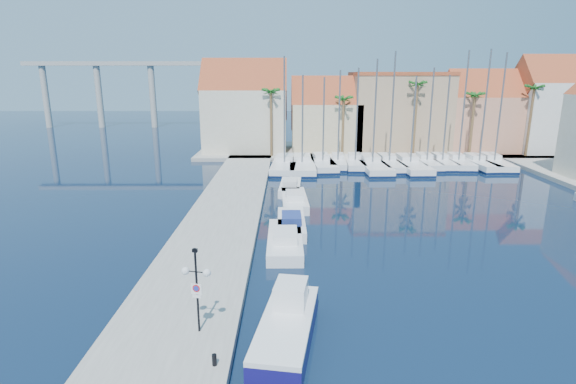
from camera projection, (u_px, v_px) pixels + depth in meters
name	position (u px, v px, depth m)	size (l,w,h in m)	color
ground	(360.00, 308.00, 23.01)	(260.00, 260.00, 0.00)	black
quay_west	(222.00, 221.00, 36.00)	(6.00, 77.00, 0.50)	gray
shore_north	(376.00, 151.00, 69.40)	(54.00, 16.00, 0.50)	gray
lamp_post	(196.00, 278.00, 19.40)	(1.32, 0.56, 3.95)	black
bollard	(214.00, 360.00, 17.63)	(0.19, 0.19, 0.48)	black
fishing_boat	(287.00, 325.00, 20.00)	(3.21, 6.85, 2.31)	#150F5B
motorboat_west_0	(285.00, 240.00, 31.06)	(2.42, 7.38, 1.40)	white
motorboat_west_1	(291.00, 223.00, 34.60)	(2.17, 6.54, 1.40)	white
motorboat_west_2	(294.00, 200.00, 41.12)	(2.51, 7.05, 1.40)	white
motorboat_west_3	(290.00, 186.00, 45.97)	(2.41, 6.48, 1.40)	white
sailboat_0	(285.00, 164.00, 56.95)	(3.70, 11.55, 13.75)	white
sailboat_1	(302.00, 164.00, 57.06)	(3.28, 11.98, 11.59)	white
sailboat_2	(322.00, 163.00, 58.05)	(3.53, 10.55, 11.32)	white
sailboat_3	(338.00, 162.00, 58.38)	(2.80, 8.26, 12.17)	white
sailboat_4	(355.00, 162.00, 58.25)	(2.86, 8.93, 12.45)	white
sailboat_5	(371.00, 164.00, 57.13)	(3.61, 11.94, 13.45)	white
sailboat_6	(388.00, 163.00, 57.78)	(3.13, 9.91, 14.37)	white
sailboat_7	(409.00, 164.00, 57.12)	(3.37, 11.62, 11.50)	white
sailboat_8	(426.00, 162.00, 58.44)	(2.49, 8.93, 12.49)	white
sailboat_9	(441.00, 162.00, 58.41)	(2.30, 8.50, 11.59)	white
sailboat_10	(457.00, 162.00, 58.41)	(2.71, 8.80, 14.52)	white
sailboat_11	(477.00, 163.00, 57.77)	(3.22, 9.40, 14.62)	white
sailboat_12	(492.00, 162.00, 58.20)	(3.22, 10.14, 14.24)	white
building_0	(245.00, 110.00, 66.83)	(12.30, 9.00, 13.50)	beige
building_1	(326.00, 118.00, 67.15)	(10.30, 8.00, 11.00)	#C2B188
building_2	(398.00, 111.00, 67.88)	(14.20, 10.20, 11.50)	tan
building_3	(480.00, 114.00, 67.02)	(10.30, 8.00, 12.00)	tan
building_4	(544.00, 107.00, 65.78)	(8.30, 8.00, 14.00)	silver
palm_0	(271.00, 94.00, 61.35)	(2.60, 2.60, 10.15)	brown
palm_1	(344.00, 101.00, 61.59)	(2.60, 2.60, 9.15)	brown
palm_2	(417.00, 87.00, 61.13)	(2.60, 2.60, 11.15)	brown
palm_3	(475.00, 97.00, 61.49)	(2.60, 2.60, 9.65)	brown
palm_4	(534.00, 90.00, 61.26)	(2.60, 2.60, 10.65)	brown
viaduct	(129.00, 81.00, 99.72)	(48.00, 2.20, 14.45)	#9E9E99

